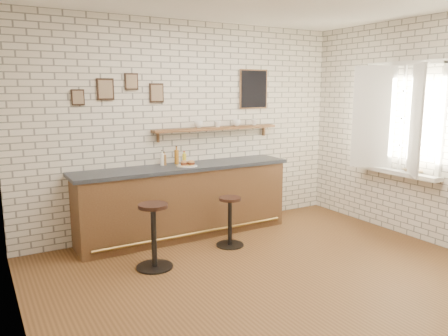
{
  "coord_description": "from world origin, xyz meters",
  "views": [
    {
      "loc": [
        -2.75,
        -3.72,
        2.06
      ],
      "look_at": [
        -0.06,
        0.9,
        1.08
      ],
      "focal_mm": 35.0,
      "sensor_mm": 36.0,
      "label": 1
    }
  ],
  "objects_px": {
    "bitters_bottle_brown": "(164,160)",
    "shelf_cup_b": "(218,124)",
    "book_upper": "(409,170)",
    "condiment_bottle_yellow": "(184,158)",
    "ciabatta_sandwich": "(188,163)",
    "bitters_bottle_white": "(162,159)",
    "bar_stool_right": "(230,220)",
    "shelf_cup_d": "(254,122)",
    "book_lower": "(410,172)",
    "shelf_cup_a": "(199,124)",
    "sandwich_plate": "(187,166)",
    "shelf_cup_c": "(237,123)",
    "bar_stool_left": "(154,234)",
    "bitters_bottle_amber": "(177,157)",
    "bar_counter": "(185,201)"
  },
  "relations": [
    {
      "from": "bitters_bottle_brown",
      "to": "shelf_cup_b",
      "type": "height_order",
      "value": "shelf_cup_b"
    },
    {
      "from": "book_upper",
      "to": "condiment_bottle_yellow",
      "type": "bearing_deg",
      "value": 147.27
    },
    {
      "from": "book_upper",
      "to": "ciabatta_sandwich",
      "type": "bearing_deg",
      "value": 151.61
    },
    {
      "from": "bitters_bottle_white",
      "to": "bar_stool_right",
      "type": "height_order",
      "value": "bitters_bottle_white"
    },
    {
      "from": "ciabatta_sandwich",
      "to": "shelf_cup_b",
      "type": "distance_m",
      "value": 0.85
    },
    {
      "from": "shelf_cup_d",
      "to": "shelf_cup_b",
      "type": "bearing_deg",
      "value": -178.17
    },
    {
      "from": "ciabatta_sandwich",
      "to": "book_lower",
      "type": "xyz_separation_m",
      "value": [
        2.6,
        -1.57,
        -0.12
      ]
    },
    {
      "from": "bitters_bottle_white",
      "to": "book_upper",
      "type": "height_order",
      "value": "bitters_bottle_white"
    },
    {
      "from": "shelf_cup_b",
      "to": "book_upper",
      "type": "relative_size",
      "value": 0.39
    },
    {
      "from": "shelf_cup_a",
      "to": "condiment_bottle_yellow",
      "type": "bearing_deg",
      "value": -171.57
    },
    {
      "from": "bar_stool_right",
      "to": "book_upper",
      "type": "bearing_deg",
      "value": -22.84
    },
    {
      "from": "sandwich_plate",
      "to": "shelf_cup_c",
      "type": "bearing_deg",
      "value": 15.99
    },
    {
      "from": "shelf_cup_d",
      "to": "book_upper",
      "type": "bearing_deg",
      "value": -52.64
    },
    {
      "from": "shelf_cup_d",
      "to": "sandwich_plate",
      "type": "bearing_deg",
      "value": -166.03
    },
    {
      "from": "sandwich_plate",
      "to": "bar_stool_left",
      "type": "distance_m",
      "value": 1.28
    },
    {
      "from": "shelf_cup_b",
      "to": "shelf_cup_d",
      "type": "relative_size",
      "value": 1.03
    },
    {
      "from": "bitters_bottle_brown",
      "to": "bitters_bottle_white",
      "type": "distance_m",
      "value": 0.03
    },
    {
      "from": "ciabatta_sandwich",
      "to": "bar_stool_right",
      "type": "distance_m",
      "value": 0.98
    },
    {
      "from": "shelf_cup_c",
      "to": "shelf_cup_d",
      "type": "relative_size",
      "value": 1.33
    },
    {
      "from": "bitters_bottle_amber",
      "to": "shelf_cup_a",
      "type": "relative_size",
      "value": 2.0
    },
    {
      "from": "shelf_cup_d",
      "to": "book_lower",
      "type": "distance_m",
      "value": 2.35
    },
    {
      "from": "ciabatta_sandwich",
      "to": "condiment_bottle_yellow",
      "type": "distance_m",
      "value": 0.25
    },
    {
      "from": "bitters_bottle_brown",
      "to": "bar_stool_right",
      "type": "height_order",
      "value": "bitters_bottle_brown"
    },
    {
      "from": "shelf_cup_c",
      "to": "book_upper",
      "type": "xyz_separation_m",
      "value": [
        1.64,
        -1.84,
        -0.59
      ]
    },
    {
      "from": "condiment_bottle_yellow",
      "to": "bar_counter",
      "type": "bearing_deg",
      "value": -116.09
    },
    {
      "from": "bitters_bottle_brown",
      "to": "book_lower",
      "type": "distance_m",
      "value": 3.37
    },
    {
      "from": "ciabatta_sandwich",
      "to": "shelf_cup_a",
      "type": "xyz_separation_m",
      "value": [
        0.32,
        0.28,
        0.5
      ]
    },
    {
      "from": "bitters_bottle_brown",
      "to": "bar_stool_left",
      "type": "relative_size",
      "value": 0.25
    },
    {
      "from": "bitters_bottle_white",
      "to": "shelf_cup_a",
      "type": "distance_m",
      "value": 0.75
    },
    {
      "from": "bitters_bottle_brown",
      "to": "shelf_cup_b",
      "type": "bearing_deg",
      "value": 2.73
    },
    {
      "from": "ciabatta_sandwich",
      "to": "shelf_cup_d",
      "type": "bearing_deg",
      "value": 12.23
    },
    {
      "from": "condiment_bottle_yellow",
      "to": "shelf_cup_c",
      "type": "xyz_separation_m",
      "value": [
        0.9,
        0.04,
        0.46
      ]
    },
    {
      "from": "shelf_cup_c",
      "to": "bitters_bottle_brown",
      "type": "bearing_deg",
      "value": 84.68
    },
    {
      "from": "bar_stool_left",
      "to": "shelf_cup_a",
      "type": "xyz_separation_m",
      "value": [
        1.13,
        1.06,
        1.14
      ]
    },
    {
      "from": "ciabatta_sandwich",
      "to": "bitters_bottle_brown",
      "type": "distance_m",
      "value": 0.34
    },
    {
      "from": "shelf_cup_a",
      "to": "book_lower",
      "type": "distance_m",
      "value": 3.0
    },
    {
      "from": "bar_counter",
      "to": "shelf_cup_a",
      "type": "xyz_separation_m",
      "value": [
        0.33,
        0.2,
        1.04
      ]
    },
    {
      "from": "bitters_bottle_brown",
      "to": "bitters_bottle_amber",
      "type": "bearing_deg",
      "value": 0.0
    },
    {
      "from": "bitters_bottle_amber",
      "to": "shelf_cup_b",
      "type": "xyz_separation_m",
      "value": [
        0.69,
        0.04,
        0.43
      ]
    },
    {
      "from": "shelf_cup_a",
      "to": "book_upper",
      "type": "distance_m",
      "value": 2.99
    },
    {
      "from": "bar_stool_left",
      "to": "book_lower",
      "type": "height_order",
      "value": "book_lower"
    },
    {
      "from": "bar_stool_left",
      "to": "bar_stool_right",
      "type": "bearing_deg",
      "value": 9.2
    },
    {
      "from": "bitters_bottle_white",
      "to": "condiment_bottle_yellow",
      "type": "height_order",
      "value": "bitters_bottle_white"
    },
    {
      "from": "sandwich_plate",
      "to": "shelf_cup_c",
      "type": "height_order",
      "value": "shelf_cup_c"
    },
    {
      "from": "sandwich_plate",
      "to": "book_lower",
      "type": "distance_m",
      "value": 3.04
    },
    {
      "from": "shelf_cup_b",
      "to": "bitters_bottle_brown",
      "type": "bearing_deg",
      "value": 116.59
    },
    {
      "from": "bar_counter",
      "to": "bitters_bottle_white",
      "type": "height_order",
      "value": "bitters_bottle_white"
    },
    {
      "from": "sandwich_plate",
      "to": "bitters_bottle_brown",
      "type": "xyz_separation_m",
      "value": [
        -0.23,
        0.24,
        0.07
      ]
    },
    {
      "from": "sandwich_plate",
      "to": "bar_stool_right",
      "type": "xyz_separation_m",
      "value": [
        0.33,
        -0.6,
        -0.66
      ]
    },
    {
      "from": "shelf_cup_b",
      "to": "shelf_cup_c",
      "type": "relative_size",
      "value": 0.77
    }
  ]
}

